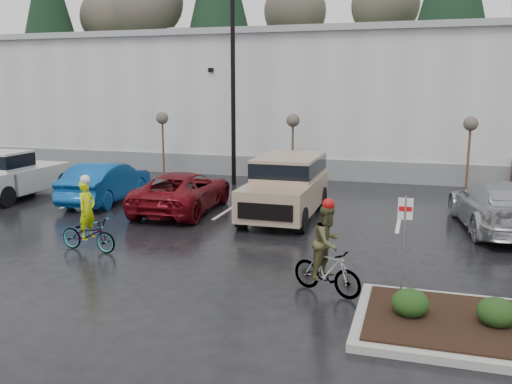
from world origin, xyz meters
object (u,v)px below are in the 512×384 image
(fire_lane_sign, at_px, (404,235))
(cyclist_olive, at_px, (327,259))
(lamppost, at_px, (233,57))
(pickup_white, at_px, (18,173))
(suv_tan, at_px, (285,188))
(sapling_west, at_px, (162,122))
(car_far_silver, at_px, (498,206))
(sapling_east, at_px, (470,128))
(car_blue, at_px, (106,182))
(sapling_mid, at_px, (293,124))
(cyclist_hivis, at_px, (88,227))
(car_red, at_px, (183,191))

(fire_lane_sign, relative_size, cyclist_olive, 1.04)
(lamppost, distance_m, pickup_white, 10.17)
(suv_tan, bearing_deg, sapling_west, 140.21)
(lamppost, xyz_separation_m, car_far_silver, (10.45, -5.18, -4.90))
(fire_lane_sign, xyz_separation_m, pickup_white, (-15.23, 6.69, -0.43))
(fire_lane_sign, relative_size, suv_tan, 0.43)
(fire_lane_sign, relative_size, car_far_silver, 0.41)
(cyclist_olive, bearing_deg, lamppost, 50.95)
(sapling_east, height_order, suv_tan, sapling_east)
(car_blue, bearing_deg, sapling_mid, -139.19)
(lamppost, relative_size, sapling_mid, 2.88)
(pickup_white, bearing_deg, sapling_west, 60.69)
(lamppost, height_order, car_blue, lamppost)
(sapling_west, bearing_deg, fire_lane_sign, -47.33)
(fire_lane_sign, height_order, car_blue, fire_lane_sign)
(sapling_west, xyz_separation_m, car_far_silver, (14.45, -6.18, -1.95))
(lamppost, relative_size, cyclist_olive, 4.38)
(car_blue, height_order, car_far_silver, car_far_silver)
(cyclist_olive, bearing_deg, car_far_silver, -8.54)
(suv_tan, height_order, car_far_silver, suv_tan)
(fire_lane_sign, height_order, cyclist_hivis, fire_lane_sign)
(cyclist_hivis, bearing_deg, sapling_west, 22.40)
(sapling_east, xyz_separation_m, car_blue, (-13.50, -5.94, -1.95))
(sapling_mid, height_order, car_far_silver, sapling_mid)
(lamppost, bearing_deg, cyclist_hivis, -92.51)
(car_far_silver, xyz_separation_m, cyclist_olive, (-4.21, -6.76, -0.00))
(pickup_white, xyz_separation_m, car_far_silver, (17.88, -0.07, -0.20))
(sapling_west, distance_m, car_red, 7.93)
(cyclist_hivis, bearing_deg, cyclist_olive, -94.66)
(sapling_west, height_order, sapling_east, same)
(suv_tan, xyz_separation_m, cyclist_hivis, (-4.20, -5.28, -0.37))
(suv_tan, bearing_deg, fire_lane_sign, -57.40)
(car_far_silver, bearing_deg, fire_lane_sign, 60.32)
(car_red, xyz_separation_m, car_far_silver, (10.46, 0.37, 0.07))
(sapling_west, distance_m, sapling_mid, 6.50)
(lamppost, xyz_separation_m, pickup_white, (-7.43, -5.11, -4.71))
(sapling_mid, bearing_deg, cyclist_hivis, -104.22)
(sapling_east, xyz_separation_m, cyclist_olive, (-3.76, -12.94, -1.95))
(sapling_east, xyz_separation_m, car_far_silver, (0.45, -6.18, -1.95))
(lamppost, distance_m, sapling_east, 10.48)
(cyclist_hivis, bearing_deg, car_far_silver, -57.46)
(lamppost, distance_m, sapling_mid, 4.00)
(sapling_west, relative_size, fire_lane_sign, 1.45)
(cyclist_olive, bearing_deg, sapling_east, 7.15)
(sapling_west, height_order, fire_lane_sign, sapling_west)
(fire_lane_sign, distance_m, car_far_silver, 7.16)
(pickup_white, bearing_deg, fire_lane_sign, -23.71)
(car_far_silver, distance_m, cyclist_olive, 7.96)
(fire_lane_sign, bearing_deg, sapling_west, 132.67)
(lamppost, bearing_deg, cyclist_olive, -62.39)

